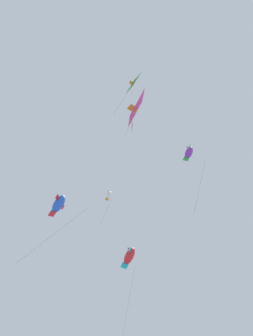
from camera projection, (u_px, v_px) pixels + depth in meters
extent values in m
ellipsoid|color=purple|center=(189.00, 153.00, 38.16)|extent=(1.27, 1.43, 1.71)
cube|color=green|center=(190.00, 148.00, 38.01)|extent=(0.57, 0.43, 0.34)
cube|color=green|center=(189.00, 155.00, 38.57)|extent=(0.57, 0.43, 0.34)
cube|color=green|center=(186.00, 159.00, 37.55)|extent=(0.36, 0.58, 0.64)
sphere|color=black|center=(187.00, 147.00, 38.44)|extent=(0.19, 0.20, 0.16)
sphere|color=black|center=(187.00, 150.00, 38.73)|extent=(0.19, 0.20, 0.16)
cylinder|color=#47474C|center=(201.00, 182.00, 33.75)|extent=(2.45, 1.15, 8.06)
ellipsoid|color=blue|center=(59.00, 204.00, 34.66)|extent=(1.31, 1.66, 1.99)
cube|color=red|center=(58.00, 198.00, 34.48)|extent=(0.69, 0.41, 0.39)
cube|color=red|center=(62.00, 205.00, 35.11)|extent=(0.69, 0.41, 0.39)
cube|color=red|center=(52.00, 213.00, 34.03)|extent=(0.29, 0.74, 0.76)
sphere|color=black|center=(58.00, 196.00, 35.01)|extent=(0.19, 0.22, 0.19)
sphere|color=black|center=(60.00, 200.00, 35.34)|extent=(0.19, 0.22, 0.19)
cylinder|color=#47474C|center=(56.00, 232.00, 30.03)|extent=(4.14, 2.29, 6.83)
pyramid|color=green|center=(133.00, 83.00, 37.89)|extent=(1.08, 1.91, 1.23)
cube|color=orange|center=(132.00, 83.00, 37.74)|extent=(0.54, 0.27, 0.65)
cube|color=orange|center=(134.00, 81.00, 38.31)|extent=(0.25, 0.47, 0.13)
cylinder|color=#47474C|center=(132.00, 87.00, 37.29)|extent=(0.05, 0.03, 0.27)
cube|color=white|center=(132.00, 87.00, 37.18)|extent=(0.12, 0.15, 0.06)
cylinder|color=#47474C|center=(132.00, 88.00, 37.05)|extent=(0.04, 0.15, 0.27)
cube|color=white|center=(131.00, 88.00, 36.92)|extent=(0.15, 0.11, 0.06)
cylinder|color=#47474C|center=(131.00, 89.00, 36.81)|extent=(0.02, 0.04, 0.27)
cube|color=white|center=(131.00, 89.00, 36.70)|extent=(0.17, 0.08, 0.06)
cylinder|color=#47474C|center=(131.00, 91.00, 36.63)|extent=(0.01, 0.12, 0.27)
cube|color=white|center=(132.00, 92.00, 36.57)|extent=(0.05, 0.17, 0.06)
cylinder|color=#47474C|center=(132.00, 93.00, 36.51)|extent=(0.03, 0.14, 0.27)
cube|color=white|center=(132.00, 95.00, 36.45)|extent=(0.02, 0.17, 0.06)
cylinder|color=#47474C|center=(128.00, 91.00, 34.52)|extent=(0.76, 2.44, 5.62)
ellipsoid|color=red|center=(129.00, 256.00, 42.91)|extent=(1.74, 1.99, 2.33)
cube|color=#1EB2C6|center=(130.00, 251.00, 42.70)|extent=(0.79, 0.59, 0.46)
cube|color=#1EB2C6|center=(131.00, 257.00, 43.45)|extent=(0.79, 0.59, 0.46)
cube|color=#1EB2C6|center=(125.00, 265.00, 42.09)|extent=(0.49, 0.81, 0.88)
sphere|color=black|center=(128.00, 248.00, 43.29)|extent=(0.25, 0.27, 0.22)
sphere|color=black|center=(129.00, 251.00, 43.69)|extent=(0.25, 0.27, 0.22)
cylinder|color=#47474C|center=(129.00, 302.00, 38.41)|extent=(1.54, 0.61, 8.53)
ellipsoid|color=white|center=(109.00, 195.00, 43.64)|extent=(0.90, 0.89, 1.20)
cube|color=orange|center=(110.00, 193.00, 43.55)|extent=(0.33, 0.36, 0.25)
cube|color=orange|center=(108.00, 196.00, 43.93)|extent=(0.33, 0.36, 0.25)
cube|color=orange|center=(107.00, 199.00, 43.15)|extent=(0.34, 0.31, 0.42)
sphere|color=black|center=(108.00, 191.00, 43.81)|extent=(0.14, 0.14, 0.11)
sphere|color=black|center=(107.00, 193.00, 44.01)|extent=(0.14, 0.14, 0.11)
cylinder|color=#47474C|center=(107.00, 210.00, 41.30)|extent=(0.78, 0.86, 3.84)
pyramid|color=#DB2D93|center=(136.00, 108.00, 40.22)|extent=(3.01, 3.42, 2.11)
cube|color=orange|center=(133.00, 108.00, 40.02)|extent=(0.99, 0.81, 1.29)
cube|color=orange|center=(139.00, 104.00, 40.95)|extent=(0.67, 0.79, 0.24)
cylinder|color=#47474C|center=(131.00, 114.00, 39.24)|extent=(0.03, 0.03, 0.31)
cube|color=red|center=(131.00, 115.00, 39.12)|extent=(0.17, 0.05, 0.06)
cylinder|color=#47474C|center=(131.00, 116.00, 38.99)|extent=(0.02, 0.07, 0.31)
cube|color=red|center=(131.00, 117.00, 38.86)|extent=(0.08, 0.17, 0.06)
cylinder|color=#47474C|center=(131.00, 118.00, 38.76)|extent=(0.04, 0.04, 0.31)
cube|color=red|center=(131.00, 119.00, 38.66)|extent=(0.17, 0.03, 0.06)
cylinder|color=#47474C|center=(131.00, 120.00, 38.54)|extent=(0.04, 0.01, 0.31)
cube|color=red|center=(131.00, 121.00, 38.42)|extent=(0.04, 0.17, 0.06)
cylinder|color=#47474C|center=(132.00, 122.00, 38.33)|extent=(0.04, 0.09, 0.32)
cube|color=red|center=(132.00, 123.00, 38.23)|extent=(0.15, 0.12, 0.06)
cylinder|color=#47474C|center=(132.00, 124.00, 38.13)|extent=(0.03, 0.04, 0.31)
cube|color=red|center=(132.00, 125.00, 38.02)|extent=(0.05, 0.17, 0.06)
cylinder|color=#47474C|center=(132.00, 126.00, 37.89)|extent=(0.05, 0.07, 0.31)
cube|color=red|center=(132.00, 127.00, 37.77)|extent=(0.08, 0.17, 0.06)
cylinder|color=#47474C|center=(132.00, 128.00, 37.66)|extent=(0.02, 0.02, 0.31)
cube|color=red|center=(132.00, 129.00, 37.55)|extent=(0.17, 0.02, 0.06)
cylinder|color=#47474C|center=(132.00, 130.00, 37.41)|extent=(0.04, 0.06, 0.31)
cube|color=red|center=(132.00, 131.00, 37.28)|extent=(0.17, 0.04, 0.06)
cylinder|color=#47474C|center=(132.00, 122.00, 37.14)|extent=(0.80, 1.26, 4.71)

